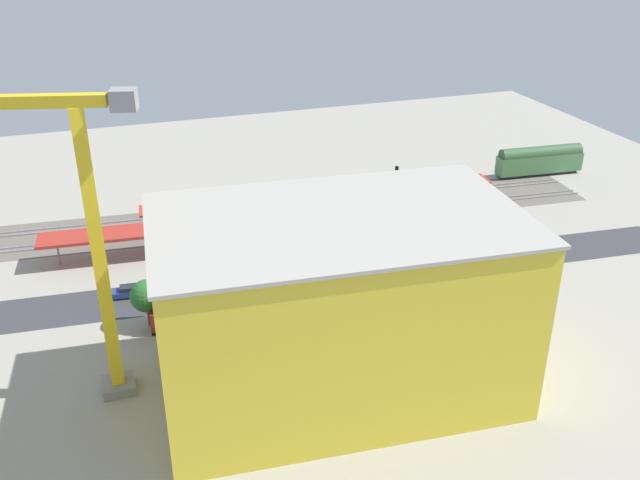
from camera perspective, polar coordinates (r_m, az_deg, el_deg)
The scene contains 26 objects.
ground_plane at distance 106.44m, azimuth 1.25°, elevation -2.12°, with size 173.02×173.02×0.00m, color #9E998C.
rail_bed at distance 124.30m, azimuth -2.02°, elevation 2.17°, with size 108.13×14.30×0.01m, color #665E54.
street_asphalt at distance 103.76m, azimuth 1.86°, elevation -2.92°, with size 108.13×9.00×0.01m, color #38383D.
track_rails at distance 124.23m, azimuth -2.02°, elevation 2.24°, with size 107.80×16.46×0.12m.
platform_canopy_near at distance 111.62m, azimuth -8.00°, elevation 1.40°, with size 55.99×9.75×4.45m.
platform_canopy_far at distance 121.66m, azimuth 0.19°, elevation 3.75°, with size 62.46×9.51×4.36m.
locomotive at distance 136.06m, azimuth 8.80°, elevation 4.86°, with size 16.05×4.04×5.19m.
passenger_coach at distance 148.35m, azimuth 17.53°, elevation 6.28°, with size 18.21×4.36×6.01m.
parked_car_0 at distance 112.48m, azimuth 9.22°, elevation -0.40°, with size 4.48×2.21×1.78m.
parked_car_1 at distance 110.02m, azimuth 6.37°, elevation -0.88°, with size 4.34×2.07×1.64m.
parked_car_2 at distance 107.39m, azimuth 3.00°, elevation -1.44°, with size 4.41×1.97×1.68m.
parked_car_3 at distance 104.90m, azimuth -0.43°, elevation -2.09°, with size 4.77×2.12×1.73m.
parked_car_4 at distance 103.34m, azimuth -3.96°, elevation -2.64°, with size 4.36×2.00×1.67m.
parked_car_5 at distance 102.82m, azimuth -7.57°, elevation -2.99°, with size 4.71×2.13×1.58m.
parked_car_6 at distance 101.59m, azimuth -11.36°, elevation -3.61°, with size 4.24×1.95×1.85m.
parked_car_7 at distance 101.61m, azimuth -15.36°, elevation -4.12°, with size 4.43×2.22×1.69m.
construction_building at distance 76.31m, azimuth 1.44°, elevation -5.47°, with size 38.29×22.85×20.55m, color yellow.
construction_roof_slab at distance 71.42m, azimuth 1.53°, elevation 1.72°, with size 38.89×23.45×0.40m, color #ADA89E.
tower_crane at distance 74.57m, azimuth -20.04°, elevation 1.22°, with size 28.65×8.79×34.39m.
box_truck_0 at distance 94.99m, azimuth -3.33°, elevation -4.74°, with size 10.28×4.08×3.37m.
box_truck_1 at distance 92.63m, azimuth -11.17°, elevation -6.09°, with size 8.28×2.90×3.40m.
box_truck_2 at distance 98.07m, azimuth 3.09°, elevation -3.73°, with size 10.05×2.75×3.19m.
street_tree_0 at distance 92.56m, azimuth -14.00°, elevation -4.47°, with size 4.30×4.30×6.57m.
street_tree_1 at distance 95.05m, azimuth 0.58°, elevation -2.10°, with size 5.50×5.50×8.15m.
street_tree_2 at distance 91.45m, azimuth -12.35°, elevation -3.99°, with size 4.78×4.78×7.77m.
traffic_light at distance 102.06m, azimuth 8.43°, elevation -1.07°, with size 0.50×0.36×6.31m.
Camera 1 is at (32.32, 88.23, 49.99)m, focal length 39.13 mm.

